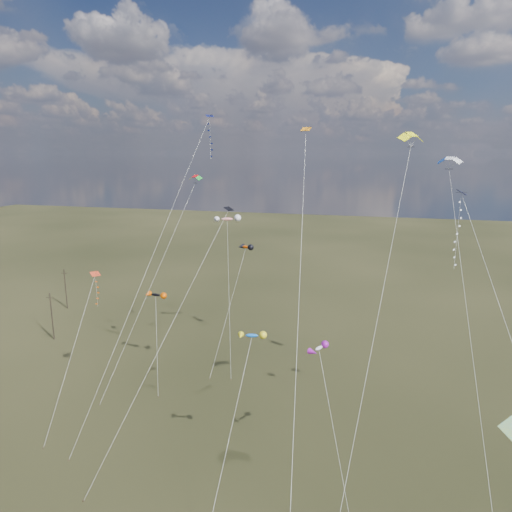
% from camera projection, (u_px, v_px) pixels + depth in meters
% --- Properties ---
extents(utility_pole_near, '(1.40, 0.20, 8.00)m').
position_uv_depth(utility_pole_near, '(52.00, 316.00, 74.88)').
color(utility_pole_near, black).
rests_on(utility_pole_near, ground).
extents(utility_pole_far, '(1.40, 0.20, 8.00)m').
position_uv_depth(utility_pole_far, '(66.00, 289.00, 90.10)').
color(utility_pole_far, black).
rests_on(utility_pole_far, ground).
extents(diamond_navy_tall, '(10.52, 16.45, 34.39)m').
position_uv_depth(diamond_navy_tall, '(200.00, 158.00, 50.78)').
color(diamond_navy_tall, '#0E1347').
rests_on(diamond_navy_tall, ground).
extents(diamond_black_mid, '(8.21, 19.70, 24.28)m').
position_uv_depth(diamond_black_mid, '(194.00, 279.00, 48.07)').
color(diamond_black_mid, black).
rests_on(diamond_black_mid, ground).
extents(diamond_red_low, '(1.38, 12.80, 15.99)m').
position_uv_depth(diamond_red_low, '(94.00, 296.00, 55.71)').
color(diamond_red_low, red).
rests_on(diamond_red_low, ground).
extents(diamond_navy_right, '(8.61, 22.64, 27.03)m').
position_uv_depth(diamond_navy_right, '(464.00, 245.00, 39.61)').
color(diamond_navy_right, '#0F104F').
rests_on(diamond_navy_right, ground).
extents(diamond_orange_center, '(3.67, 24.43, 32.25)m').
position_uv_depth(diamond_orange_center, '(299.00, 296.00, 31.10)').
color(diamond_orange_center, orange).
rests_on(diamond_orange_center, ground).
extents(parafoil_yellow, '(5.98, 19.91, 32.31)m').
position_uv_depth(parafoil_yellow, '(411.00, 137.00, 38.94)').
color(parafoil_yellow, '#F4F712').
rests_on(parafoil_yellow, ground).
extents(parafoil_blue_white, '(4.90, 20.09, 30.22)m').
position_uv_depth(parafoil_blue_white, '(450.00, 160.00, 48.06)').
color(parafoil_blue_white, blue).
rests_on(parafoil_blue_white, ground).
extents(parafoil_tricolor, '(7.25, 19.05, 27.50)m').
position_uv_depth(parafoil_tricolor, '(195.00, 178.00, 65.40)').
color(parafoil_tricolor, yellow).
rests_on(parafoil_tricolor, ground).
extents(novelty_black_orange, '(5.56, 8.83, 11.21)m').
position_uv_depth(novelty_black_orange, '(156.00, 295.00, 64.03)').
color(novelty_black_orange, black).
rests_on(novelty_black_orange, ground).
extents(novelty_orange_black, '(2.76, 14.10, 16.53)m').
position_uv_depth(novelty_orange_black, '(245.00, 247.00, 70.71)').
color(novelty_orange_black, '#DD4500').
rests_on(novelty_orange_black, ground).
extents(novelty_white_purple, '(4.70, 7.32, 12.99)m').
position_uv_depth(novelty_white_purple, '(319.00, 349.00, 42.06)').
color(novelty_white_purple, silver).
rests_on(novelty_white_purple, ground).
extents(novelty_redwhite_stripe, '(6.28, 13.38, 20.93)m').
position_uv_depth(novelty_redwhite_stripe, '(227.00, 219.00, 70.18)').
color(novelty_redwhite_stripe, red).
rests_on(novelty_redwhite_stripe, ground).
extents(novelty_blue_yellow, '(2.37, 12.67, 14.63)m').
position_uv_depth(novelty_blue_yellow, '(251.00, 337.00, 40.74)').
color(novelty_blue_yellow, blue).
rests_on(novelty_blue_yellow, ground).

